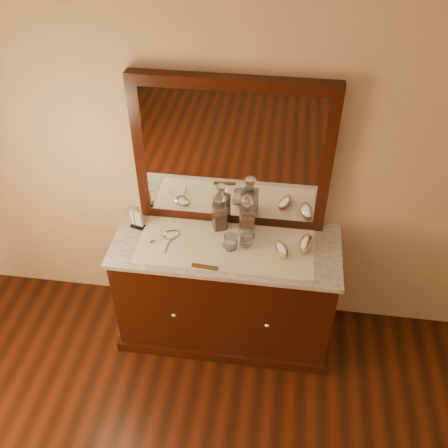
{
  "coord_description": "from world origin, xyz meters",
  "views": [
    {
      "loc": [
        0.31,
        -0.36,
        3.0
      ],
      "look_at": [
        0.0,
        1.85,
        1.1
      ],
      "focal_mm": 40.51,
      "sensor_mm": 36.0,
      "label": 1
    }
  ],
  "objects_px": {
    "pin_dish": "(228,246)",
    "decanter_left": "(220,215)",
    "hand_mirror_outer": "(168,237)",
    "mirror_frame": "(232,156)",
    "brush_far": "(306,244)",
    "hand_mirror_inner": "(170,235)",
    "dresser_cabinet": "(226,291)",
    "brush_near": "(281,250)",
    "napkin_rack": "(137,220)",
    "comb": "(205,267)",
    "decanter_right": "(247,220)"
  },
  "relations": [
    {
      "from": "pin_dish",
      "to": "brush_near",
      "type": "relative_size",
      "value": 0.44
    },
    {
      "from": "napkin_rack",
      "to": "brush_far",
      "type": "height_order",
      "value": "napkin_rack"
    },
    {
      "from": "comb",
      "to": "hand_mirror_outer",
      "type": "xyz_separation_m",
      "value": [
        -0.27,
        0.22,
        0.0
      ]
    },
    {
      "from": "decanter_left",
      "to": "hand_mirror_inner",
      "type": "distance_m",
      "value": 0.34
    },
    {
      "from": "pin_dish",
      "to": "decanter_right",
      "type": "height_order",
      "value": "decanter_right"
    },
    {
      "from": "decanter_left",
      "to": "brush_near",
      "type": "relative_size",
      "value": 1.63
    },
    {
      "from": "napkin_rack",
      "to": "brush_near",
      "type": "height_order",
      "value": "napkin_rack"
    },
    {
      "from": "mirror_frame",
      "to": "decanter_left",
      "type": "bearing_deg",
      "value": -124.18
    },
    {
      "from": "brush_near",
      "to": "brush_far",
      "type": "distance_m",
      "value": 0.17
    },
    {
      "from": "decanter_right",
      "to": "brush_near",
      "type": "relative_size",
      "value": 1.85
    },
    {
      "from": "brush_far",
      "to": "hand_mirror_outer",
      "type": "relative_size",
      "value": 0.87
    },
    {
      "from": "hand_mirror_inner",
      "to": "hand_mirror_outer",
      "type": "bearing_deg",
      "value": -105.36
    },
    {
      "from": "napkin_rack",
      "to": "brush_near",
      "type": "xyz_separation_m",
      "value": [
        0.94,
        -0.13,
        -0.03
      ]
    },
    {
      "from": "dresser_cabinet",
      "to": "decanter_left",
      "type": "bearing_deg",
      "value": 112.8
    },
    {
      "from": "brush_far",
      "to": "pin_dish",
      "type": "bearing_deg",
      "value": -172.34
    },
    {
      "from": "dresser_cabinet",
      "to": "brush_near",
      "type": "relative_size",
      "value": 8.27
    },
    {
      "from": "dresser_cabinet",
      "to": "napkin_rack",
      "type": "height_order",
      "value": "napkin_rack"
    },
    {
      "from": "napkin_rack",
      "to": "decanter_right",
      "type": "bearing_deg",
      "value": 1.45
    },
    {
      "from": "brush_far",
      "to": "napkin_rack",
      "type": "bearing_deg",
      "value": 177.39
    },
    {
      "from": "brush_far",
      "to": "decanter_left",
      "type": "bearing_deg",
      "value": 168.7
    },
    {
      "from": "napkin_rack",
      "to": "hand_mirror_inner",
      "type": "height_order",
      "value": "napkin_rack"
    },
    {
      "from": "comb",
      "to": "hand_mirror_outer",
      "type": "distance_m",
      "value": 0.35
    },
    {
      "from": "pin_dish",
      "to": "brush_near",
      "type": "bearing_deg",
      "value": -1.92
    },
    {
      "from": "comb",
      "to": "hand_mirror_inner",
      "type": "height_order",
      "value": "hand_mirror_inner"
    },
    {
      "from": "dresser_cabinet",
      "to": "pin_dish",
      "type": "relative_size",
      "value": 18.61
    },
    {
      "from": "decanter_right",
      "to": "brush_far",
      "type": "bearing_deg",
      "value": -10.06
    },
    {
      "from": "mirror_frame",
      "to": "pin_dish",
      "type": "distance_m",
      "value": 0.56
    },
    {
      "from": "napkin_rack",
      "to": "comb",
      "type": "bearing_deg",
      "value": -32.24
    },
    {
      "from": "brush_near",
      "to": "hand_mirror_outer",
      "type": "distance_m",
      "value": 0.72
    },
    {
      "from": "pin_dish",
      "to": "hand_mirror_outer",
      "type": "bearing_deg",
      "value": 176.64
    },
    {
      "from": "brush_near",
      "to": "hand_mirror_outer",
      "type": "relative_size",
      "value": 0.81
    },
    {
      "from": "mirror_frame",
      "to": "hand_mirror_outer",
      "type": "distance_m",
      "value": 0.66
    },
    {
      "from": "comb",
      "to": "decanter_left",
      "type": "bearing_deg",
      "value": 88.64
    },
    {
      "from": "napkin_rack",
      "to": "hand_mirror_outer",
      "type": "xyz_separation_m",
      "value": [
        0.22,
        -0.09,
        -0.04
      ]
    },
    {
      "from": "comb",
      "to": "mirror_frame",
      "type": "bearing_deg",
      "value": 82.08
    },
    {
      "from": "comb",
      "to": "decanter_right",
      "type": "relative_size",
      "value": 0.51
    },
    {
      "from": "decanter_left",
      "to": "brush_far",
      "type": "distance_m",
      "value": 0.58
    },
    {
      "from": "napkin_rack",
      "to": "dresser_cabinet",
      "type": "bearing_deg",
      "value": -8.52
    },
    {
      "from": "dresser_cabinet",
      "to": "brush_near",
      "type": "height_order",
      "value": "brush_near"
    },
    {
      "from": "mirror_frame",
      "to": "brush_far",
      "type": "xyz_separation_m",
      "value": [
        0.5,
        -0.21,
        -0.47
      ]
    },
    {
      "from": "napkin_rack",
      "to": "hand_mirror_outer",
      "type": "distance_m",
      "value": 0.25
    },
    {
      "from": "dresser_cabinet",
      "to": "hand_mirror_inner",
      "type": "relative_size",
      "value": 7.47
    },
    {
      "from": "pin_dish",
      "to": "hand_mirror_outer",
      "type": "distance_m",
      "value": 0.39
    },
    {
      "from": "dresser_cabinet",
      "to": "pin_dish",
      "type": "bearing_deg",
      "value": -58.34
    },
    {
      "from": "pin_dish",
      "to": "decanter_left",
      "type": "bearing_deg",
      "value": 114.14
    },
    {
      "from": "hand_mirror_outer",
      "to": "hand_mirror_inner",
      "type": "xyz_separation_m",
      "value": [
        0.01,
        0.02,
        -0.0
      ]
    },
    {
      "from": "pin_dish",
      "to": "comb",
      "type": "bearing_deg",
      "value": -119.44
    },
    {
      "from": "decanter_left",
      "to": "brush_near",
      "type": "distance_m",
      "value": 0.46
    },
    {
      "from": "napkin_rack",
      "to": "decanter_right",
      "type": "height_order",
      "value": "decanter_right"
    },
    {
      "from": "brush_near",
      "to": "hand_mirror_outer",
      "type": "height_order",
      "value": "brush_near"
    }
  ]
}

